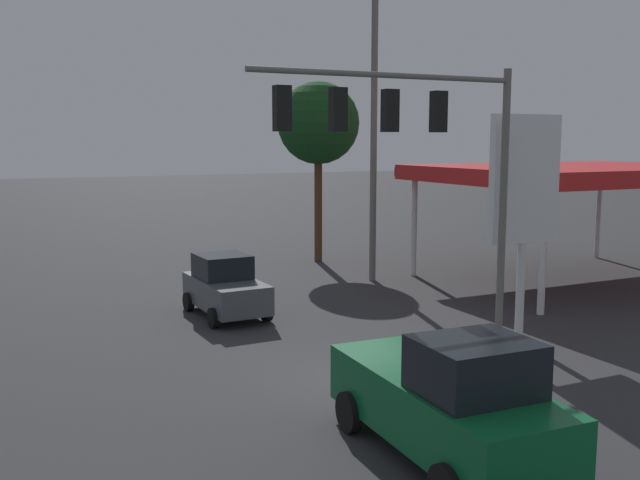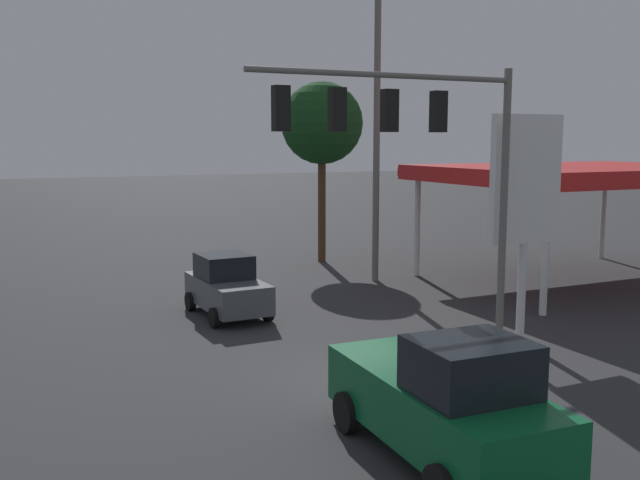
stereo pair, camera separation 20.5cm
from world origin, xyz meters
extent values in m
plane|color=#2D2D30|center=(0.00, 0.00, 0.00)|extent=(200.00, 200.00, 0.00)
cylinder|color=slate|center=(-4.47, -0.22, 3.72)|extent=(0.20, 0.20, 7.44)
cylinder|color=slate|center=(-0.93, -0.22, 7.14)|extent=(7.09, 0.14, 0.14)
cube|color=black|center=(-2.36, -0.22, 6.32)|extent=(0.36, 0.28, 1.00)
sphere|color=#360505|center=(-2.36, -0.40, 6.62)|extent=(0.22, 0.22, 0.22)
sphere|color=yellow|center=(-2.36, -0.40, 6.32)|extent=(0.22, 0.22, 0.22)
sphere|color=black|center=(-2.36, -0.40, 6.02)|extent=(0.22, 0.22, 0.22)
cube|color=black|center=(-0.98, -0.22, 6.32)|extent=(0.36, 0.28, 1.00)
sphere|color=#360505|center=(-0.98, -0.40, 6.62)|extent=(0.22, 0.22, 0.22)
sphere|color=yellow|center=(-0.98, -0.40, 6.32)|extent=(0.22, 0.22, 0.22)
sphere|color=black|center=(-0.98, -0.40, 6.02)|extent=(0.22, 0.22, 0.22)
cube|color=black|center=(0.40, -0.22, 6.32)|extent=(0.36, 0.28, 1.00)
sphere|color=#360505|center=(0.40, -0.40, 6.62)|extent=(0.22, 0.22, 0.22)
sphere|color=yellow|center=(0.40, -0.40, 6.32)|extent=(0.22, 0.22, 0.22)
sphere|color=black|center=(0.40, -0.40, 6.02)|extent=(0.22, 0.22, 0.22)
cube|color=black|center=(1.78, -0.22, 6.32)|extent=(0.36, 0.28, 1.00)
sphere|color=#360505|center=(1.78, -0.40, 6.62)|extent=(0.22, 0.22, 0.22)
sphere|color=yellow|center=(1.78, -0.40, 6.32)|extent=(0.22, 0.22, 0.22)
sphere|color=black|center=(1.78, -0.40, 6.02)|extent=(0.22, 0.22, 0.22)
cylinder|color=slate|center=(-6.29, -10.17, 5.98)|extent=(0.26, 0.26, 11.96)
cube|color=red|center=(-13.62, -6.59, 4.33)|extent=(11.69, 8.73, 0.60)
cube|color=red|center=(-13.62, -10.97, 4.33)|extent=(11.69, 0.06, 0.36)
cylinder|color=silver|center=(-18.87, -10.35, 2.01)|extent=(0.24, 0.24, 4.03)
cylinder|color=silver|center=(-8.38, -10.35, 2.01)|extent=(0.24, 0.24, 4.03)
cylinder|color=silver|center=(-8.38, -2.82, 2.01)|extent=(0.24, 0.24, 4.03)
cylinder|color=silver|center=(-5.61, -0.71, 3.16)|extent=(0.24, 0.24, 6.32)
cube|color=white|center=(-5.61, -0.71, 4.57)|extent=(2.28, 0.24, 3.51)
cube|color=black|center=(-5.61, -0.84, 4.57)|extent=(1.60, 0.04, 1.23)
cube|color=#474C51|center=(0.91, -7.07, 0.76)|extent=(1.85, 3.87, 0.90)
cube|color=black|center=(0.93, -7.37, 1.59)|extent=(1.63, 1.76, 0.76)
cylinder|color=black|center=(0.00, -5.87, 0.31)|extent=(0.24, 0.63, 0.62)
cylinder|color=black|center=(1.73, -5.80, 0.31)|extent=(0.24, 0.63, 0.62)
cylinder|color=black|center=(0.09, -8.34, 0.31)|extent=(0.24, 0.63, 0.62)
cylinder|color=black|center=(1.83, -8.27, 0.31)|extent=(0.24, 0.63, 0.62)
cube|color=#0C592D|center=(0.74, 4.54, 0.95)|extent=(2.18, 5.27, 1.10)
cube|color=black|center=(0.77, 5.44, 1.95)|extent=(1.90, 1.66, 0.90)
cylinder|color=black|center=(-0.22, 6.26, 0.40)|extent=(0.25, 0.81, 0.80)
cylinder|color=black|center=(-0.34, 2.88, 0.40)|extent=(0.25, 0.81, 0.80)
cylinder|color=black|center=(1.69, 2.81, 0.40)|extent=(0.25, 0.81, 0.80)
cylinder|color=#4C331E|center=(-6.27, -15.19, 2.55)|extent=(0.36, 0.36, 5.10)
sphere|color=#143D19|center=(-6.27, -15.19, 6.41)|extent=(3.75, 3.75, 3.75)
camera|label=1|loc=(7.93, 14.46, 5.62)|focal=40.00mm
camera|label=2|loc=(7.75, 14.55, 5.62)|focal=40.00mm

